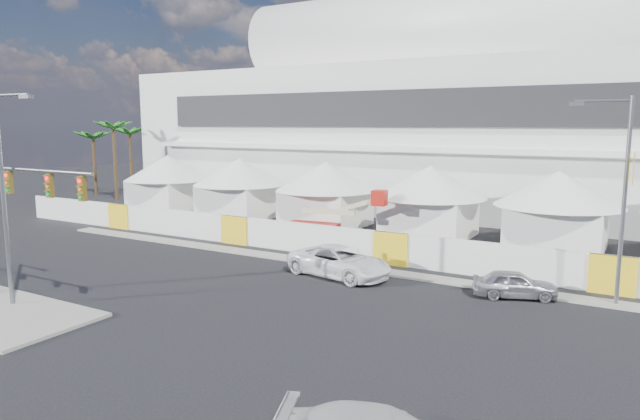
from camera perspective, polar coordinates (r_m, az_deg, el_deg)
The scene contains 11 objects.
ground at distance 27.05m, azimuth -17.87°, elevation -10.12°, with size 160.00×160.00×0.00m, color black.
stadium at distance 59.35m, azimuth 20.28°, elevation 9.04°, with size 80.00×24.80×21.98m.
tent_row at distance 45.34m, azimuth 5.56°, elevation 1.82°, with size 53.40×8.40×5.40m.
hoarding_fence at distance 34.92m, azimuth 7.15°, elevation -3.84°, with size 70.00×0.25×2.00m, color white.
palm_cluster at distance 70.31m, azimuth -18.49°, elevation 6.89°, with size 10.60×10.60×8.55m.
sedan_silver at distance 29.87m, azimuth 18.90°, elevation -7.02°, with size 4.02×1.62×1.37m, color #ABAAAF.
pickup_curb at distance 32.07m, azimuth 1.99°, elevation -5.18°, with size 6.09×2.81×1.69m, color white.
traffic_mast at distance 31.01m, azimuth -29.28°, elevation -0.56°, with size 9.05×0.70×7.22m.
streetlight_median at distance 29.45m, azimuth -28.92°, elevation 2.26°, with size 2.72×0.27×9.82m.
streetlight_curb at distance 29.54m, azimuth 27.79°, elevation 2.10°, with size 2.89×0.65×9.75m.
boom_lift at distance 42.00m, azimuth 0.09°, elevation -1.59°, with size 7.73×2.16×3.87m.
Camera 1 is at (19.35, -16.88, 8.52)m, focal length 32.00 mm.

